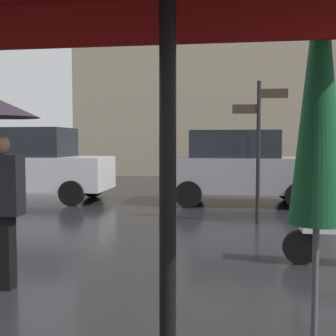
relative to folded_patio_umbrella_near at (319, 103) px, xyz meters
name	(u,v)px	position (x,y,z in m)	size (l,w,h in m)	color
folded_patio_umbrella_near	(319,103)	(0.00, 0.00, 0.00)	(0.44, 0.44, 2.78)	black
parked_car_left	(239,167)	(-0.12, 8.79, -0.86)	(4.11, 1.89, 1.94)	gray
parked_car_right	(36,164)	(-5.77, 8.70, -0.83)	(4.03, 1.91, 2.03)	silver
street_signpost	(259,137)	(0.16, 6.13, -0.12)	(1.08, 0.08, 2.85)	black
building_block	(221,23)	(-0.76, 18.21, 5.52)	(14.17, 2.13, 14.74)	gray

